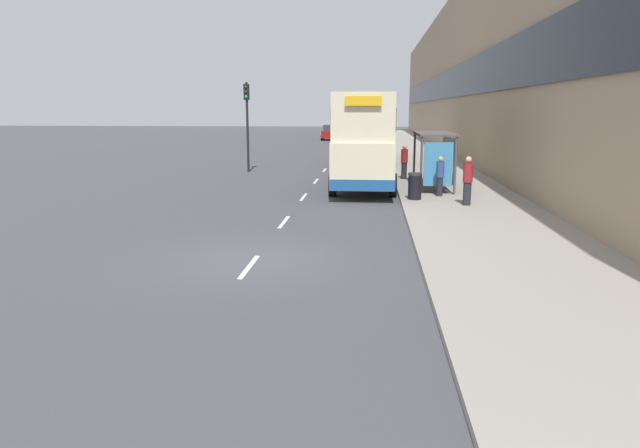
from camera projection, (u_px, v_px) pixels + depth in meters
ground_plane at (255, 260)px, 14.05m from camera, size 220.00×220.00×0.00m
pavement at (413, 150)px, 51.06m from camera, size 5.00×93.00×0.14m
terrace_facade at (461, 78)px, 49.48m from camera, size 3.10×93.00×12.60m
lane_mark_0 at (249, 267)px, 13.39m from camera, size 0.12×2.00×0.01m
lane_mark_1 at (284, 222)px, 18.70m from camera, size 0.12×2.00×0.01m
lane_mark_2 at (304, 197)px, 24.01m from camera, size 0.12×2.00×0.01m
lane_mark_3 at (316, 181)px, 29.32m from camera, size 0.12×2.00×0.01m
lane_mark_4 at (325, 170)px, 34.62m from camera, size 0.12×2.00×0.01m
lane_mark_5 at (331, 162)px, 39.93m from camera, size 0.12×2.00×0.01m
lane_mark_6 at (336, 156)px, 45.24m from camera, size 0.12×2.00×0.01m
lane_mark_7 at (340, 151)px, 50.55m from camera, size 0.12×2.00×0.01m
lane_mark_8 at (343, 147)px, 55.86m from camera, size 0.12×2.00×0.01m
bus_shelter at (438, 150)px, 25.17m from camera, size 1.60×4.20×2.48m
double_decker_bus_near at (364, 139)px, 26.81m from camera, size 2.85×10.18×4.30m
double_decker_bus_ahead at (368, 129)px, 38.94m from camera, size 2.85×11.17×4.30m
car_0 at (330, 133)px, 68.32m from camera, size 2.00×4.20×1.79m
car_1 at (367, 138)px, 56.09m from camera, size 1.97×3.80×1.78m
car_2 at (338, 130)px, 77.53m from camera, size 1.92×4.18×1.68m
car_3 at (372, 132)px, 69.32m from camera, size 2.03×4.31×1.84m
pedestrian_at_shelter at (468, 180)px, 21.02m from camera, size 0.36×0.36×1.80m
pedestrian_1 at (404, 162)px, 28.96m from camera, size 0.34×0.34×1.74m
pedestrian_2 at (440, 176)px, 23.25m from camera, size 0.32×0.32×1.62m
litter_bin at (415, 186)px, 22.45m from camera, size 0.55×0.55×1.05m
traffic_light_far_kerb at (247, 112)px, 32.97m from camera, size 0.30×0.32×5.16m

